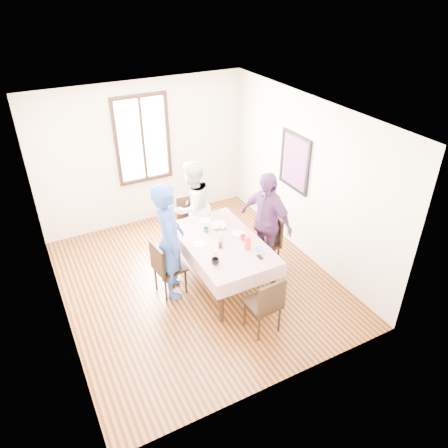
{
  "coord_description": "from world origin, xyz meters",
  "views": [
    {
      "loc": [
        -2.12,
        -5.0,
        4.36
      ],
      "look_at": [
        0.36,
        -0.25,
        1.1
      ],
      "focal_mm": 34.34,
      "sensor_mm": 36.0,
      "label": 1
    }
  ],
  "objects_px": {
    "chair_right": "(265,243)",
    "chair_far": "(192,223)",
    "chair_near": "(263,303)",
    "dining_table": "(223,262)",
    "person_left": "(169,241)",
    "person_far": "(192,206)",
    "chair_left": "(170,267)",
    "person_right": "(265,222)"
  },
  "relations": [
    {
      "from": "chair_right",
      "to": "chair_far",
      "type": "distance_m",
      "value": 1.38
    },
    {
      "from": "chair_far",
      "to": "chair_near",
      "type": "height_order",
      "value": "same"
    },
    {
      "from": "dining_table",
      "to": "chair_right",
      "type": "distance_m",
      "value": 0.82
    },
    {
      "from": "person_left",
      "to": "person_far",
      "type": "height_order",
      "value": "person_left"
    },
    {
      "from": "chair_far",
      "to": "dining_table",
      "type": "bearing_deg",
      "value": 96.79
    },
    {
      "from": "chair_near",
      "to": "person_left",
      "type": "xyz_separation_m",
      "value": [
        -0.79,
        1.33,
        0.47
      ]
    },
    {
      "from": "chair_left",
      "to": "dining_table",
      "type": "bearing_deg",
      "value": 72.38
    },
    {
      "from": "dining_table",
      "to": "chair_far",
      "type": "xyz_separation_m",
      "value": [
        0.0,
        1.17,
        0.08
      ]
    },
    {
      "from": "person_right",
      "to": "chair_near",
      "type": "bearing_deg",
      "value": -50.63
    },
    {
      "from": "chair_near",
      "to": "person_right",
      "type": "relative_size",
      "value": 0.53
    },
    {
      "from": "chair_left",
      "to": "chair_right",
      "type": "height_order",
      "value": "same"
    },
    {
      "from": "chair_far",
      "to": "person_far",
      "type": "height_order",
      "value": "person_far"
    },
    {
      "from": "chair_right",
      "to": "person_left",
      "type": "height_order",
      "value": "person_left"
    },
    {
      "from": "chair_near",
      "to": "chair_far",
      "type": "bearing_deg",
      "value": 86.49
    },
    {
      "from": "dining_table",
      "to": "person_left",
      "type": "relative_size",
      "value": 0.92
    },
    {
      "from": "chair_left",
      "to": "chair_far",
      "type": "relative_size",
      "value": 1.0
    },
    {
      "from": "chair_far",
      "to": "person_right",
      "type": "relative_size",
      "value": 0.53
    },
    {
      "from": "chair_left",
      "to": "chair_right",
      "type": "relative_size",
      "value": 1.0
    },
    {
      "from": "chair_left",
      "to": "person_far",
      "type": "relative_size",
      "value": 0.56
    },
    {
      "from": "chair_left",
      "to": "person_far",
      "type": "distance_m",
      "value": 1.33
    },
    {
      "from": "chair_near",
      "to": "person_far",
      "type": "height_order",
      "value": "person_far"
    },
    {
      "from": "chair_left",
      "to": "chair_far",
      "type": "distance_m",
      "value": 1.3
    },
    {
      "from": "dining_table",
      "to": "chair_left",
      "type": "xyz_separation_m",
      "value": [
        -0.82,
        0.16,
        0.08
      ]
    },
    {
      "from": "chair_left",
      "to": "person_far",
      "type": "bearing_deg",
      "value": 133.92
    },
    {
      "from": "dining_table",
      "to": "chair_far",
      "type": "bearing_deg",
      "value": 90.0
    },
    {
      "from": "chair_right",
      "to": "person_right",
      "type": "bearing_deg",
      "value": 99.58
    },
    {
      "from": "person_far",
      "to": "person_right",
      "type": "relative_size",
      "value": 0.95
    },
    {
      "from": "chair_near",
      "to": "person_left",
      "type": "relative_size",
      "value": 0.49
    },
    {
      "from": "person_left",
      "to": "dining_table",
      "type": "bearing_deg",
      "value": -87.03
    },
    {
      "from": "chair_far",
      "to": "chair_near",
      "type": "xyz_separation_m",
      "value": [
        0.0,
        -2.34,
        0.0
      ]
    },
    {
      "from": "chair_right",
      "to": "person_right",
      "type": "distance_m",
      "value": 0.4
    },
    {
      "from": "person_far",
      "to": "dining_table",
      "type": "bearing_deg",
      "value": 67.66
    },
    {
      "from": "chair_right",
      "to": "person_left",
      "type": "bearing_deg",
      "value": 95.8
    },
    {
      "from": "chair_left",
      "to": "person_right",
      "type": "distance_m",
      "value": 1.66
    },
    {
      "from": "chair_left",
      "to": "person_left",
      "type": "bearing_deg",
      "value": 83.44
    },
    {
      "from": "person_left",
      "to": "person_far",
      "type": "relative_size",
      "value": 1.13
    },
    {
      "from": "chair_right",
      "to": "person_left",
      "type": "relative_size",
      "value": 0.49
    },
    {
      "from": "person_left",
      "to": "person_right",
      "type": "distance_m",
      "value": 1.59
    },
    {
      "from": "chair_left",
      "to": "person_left",
      "type": "height_order",
      "value": "person_left"
    },
    {
      "from": "dining_table",
      "to": "chair_far",
      "type": "relative_size",
      "value": 1.87
    },
    {
      "from": "dining_table",
      "to": "chair_near",
      "type": "xyz_separation_m",
      "value": [
        0.0,
        -1.17,
        0.08
      ]
    },
    {
      "from": "dining_table",
      "to": "person_right",
      "type": "distance_m",
      "value": 0.93
    }
  ]
}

